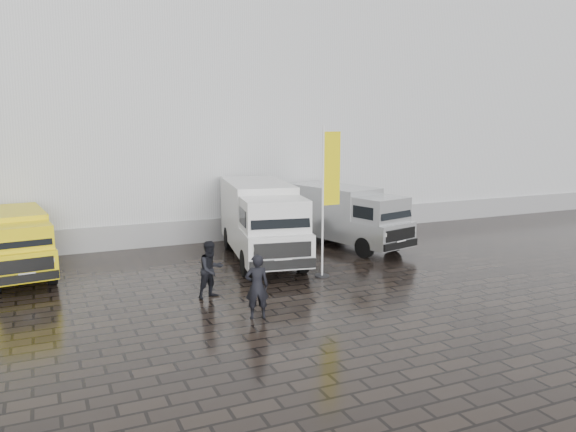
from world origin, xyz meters
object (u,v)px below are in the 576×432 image
Objects in this scene: van_white at (262,223)px; flagpole at (328,193)px; van_silver at (347,217)px; person_front at (257,286)px; wheelie_bin at (336,221)px; person_tent at (211,269)px; van_yellow at (17,245)px.

van_white is 3.47m from flagpole.
van_silver is 3.29× the size of person_front.
van_white reaches higher than person_front.
flagpole is at bearing -134.41° from wheelie_bin.
wheelie_bin is 0.62× the size of person_front.
van_white reaches higher than van_silver.
van_white is at bearing 30.48° from person_tent.
person_tent is at bearing -119.90° from van_white.
van_silver is at bearing -8.93° from van_yellow.
person_front is (5.91, -7.00, -0.22)m from van_yellow.
person_front is at bearing -94.06° from person_tent.
van_yellow is at bearing 156.86° from flagpole.
van_yellow is at bearing -177.89° from van_white.
van_silver is at bearing -123.81° from wheelie_bin.
van_yellow is 9.17m from person_front.
van_white is at bearing -100.56° from person_front.
person_front is 2.29m from person_tent.
van_white is 4.12m from van_silver.
flagpole is 5.07m from person_front.
wheelie_bin is 0.63× the size of person_tent.
van_yellow is at bearing 176.69° from wheelie_bin.
person_front is at bearing -142.14° from wheelie_bin.
van_white is 1.31× the size of flagpole.
van_white reaches higher than van_yellow.
van_white is 3.86× the size of person_tent.
flagpole is at bearing -10.11° from person_tent.
flagpole reaches higher than person_tent.
van_silver reaches higher than van_yellow.
person_tent is at bearing -163.40° from van_silver.
flagpole is 2.90× the size of person_front.
wheelie_bin is (1.05, 2.83, -0.70)m from van_silver.
van_white is 4.80m from person_tent.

